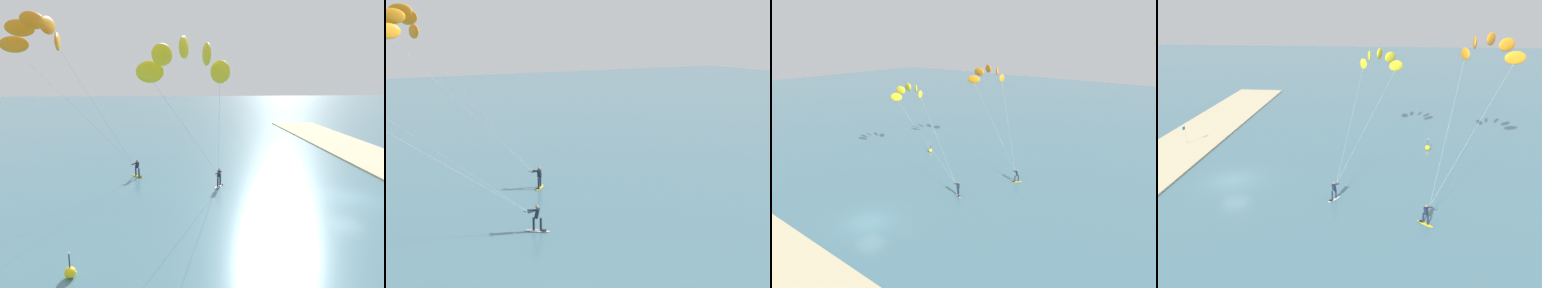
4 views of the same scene
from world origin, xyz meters
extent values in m
plane|color=slate|center=(0.00, 0.00, 0.00)|extent=(240.00, 240.00, 0.00)
ellipsoid|color=yellow|center=(6.52, 17.64, 0.04)|extent=(1.27, 1.36, 0.08)
cube|color=black|center=(6.25, 17.33, 0.09)|extent=(0.40, 0.40, 0.02)
cylinder|color=#192338|center=(6.67, 17.80, 0.47)|extent=(0.14, 0.14, 0.78)
cylinder|color=#192338|center=(6.38, 17.47, 0.47)|extent=(0.14, 0.14, 0.78)
cube|color=#192338|center=(6.52, 17.64, 1.16)|extent=(0.44, 0.44, 0.63)
sphere|color=#9E7051|center=(6.52, 17.64, 1.58)|extent=(0.20, 0.20, 0.20)
cylinder|color=black|center=(6.06, 17.93, 1.31)|extent=(0.48, 0.32, 0.03)
cylinder|color=#192338|center=(6.23, 17.69, 1.34)|extent=(0.61, 0.20, 0.15)
cylinder|color=#192338|center=(6.35, 17.88, 1.34)|extent=(0.42, 0.54, 0.15)
ellipsoid|color=orange|center=(-0.70, 24.86, 11.73)|extent=(0.71, 1.91, 1.10)
ellipsoid|color=orange|center=(-1.14, 24.19, 12.75)|extent=(1.34, 1.73, 1.10)
ellipsoid|color=orange|center=(-1.88, 23.04, 13.15)|extent=(1.76, 1.29, 1.10)
ellipsoid|color=orange|center=(-2.61, 21.90, 12.75)|extent=(1.91, 0.65, 1.10)
ellipsoid|color=orange|center=(-3.05, 21.22, 11.73)|extent=(1.91, 0.71, 1.10)
cylinder|color=#B2B2B7|center=(2.68, 21.40, 6.37)|extent=(6.79, 6.95, 10.14)
cylinder|color=#B2B2B7|center=(1.51, 19.58, 6.37)|extent=(9.13, 3.31, 10.14)
ellipsoid|color=white|center=(3.14, 10.16, 0.04)|extent=(1.43, 1.17, 0.08)
cube|color=black|center=(3.48, 9.92, 0.09)|extent=(0.40, 0.40, 0.02)
cylinder|color=#192338|center=(2.96, 10.29, 0.47)|extent=(0.14, 0.14, 0.78)
cylinder|color=#192338|center=(3.32, 10.03, 0.47)|extent=(0.14, 0.14, 0.78)
cube|color=#192338|center=(3.14, 10.16, 1.16)|extent=(0.44, 0.43, 0.63)
sphere|color=#9E7051|center=(3.14, 10.16, 1.58)|extent=(0.20, 0.20, 0.20)
cylinder|color=black|center=(2.62, 10.32, 1.31)|extent=(0.54, 0.19, 0.03)
cylinder|color=#192338|center=(2.85, 10.14, 1.34)|extent=(0.61, 0.14, 0.15)
cylinder|color=#192338|center=(2.91, 10.35, 1.34)|extent=(0.53, 0.45, 0.15)
ellipsoid|color=yellow|center=(-7.66, 15.29, 9.91)|extent=(1.01, 1.52, 1.10)
ellipsoid|color=yellow|center=(-7.85, 14.66, 10.75)|extent=(1.40, 1.23, 1.10)
ellipsoid|color=yellow|center=(-8.17, 13.58, 11.07)|extent=(1.58, 0.76, 1.10)
ellipsoid|color=yellow|center=(-8.50, 12.51, 10.75)|extent=(1.57, 0.47, 1.10)
ellipsoid|color=yellow|center=(-8.69, 11.88, 9.91)|extent=(1.52, 1.01, 1.10)
cylinder|color=#B2B2B7|center=(-2.52, 12.81, 5.46)|extent=(10.29, 4.99, 8.31)
cylinder|color=#B2B2B7|center=(-3.04, 11.10, 5.46)|extent=(11.32, 1.57, 8.31)
sphere|color=yellow|center=(-10.00, 19.29, 0.28)|extent=(0.56, 0.56, 0.56)
cylinder|color=#262628|center=(-10.00, 19.29, 0.91)|extent=(0.06, 0.06, 0.70)
sphere|color=#F2F2CC|center=(-10.00, 19.29, 1.32)|extent=(0.12, 0.12, 0.12)
camera|label=1|loc=(-25.36, 14.19, 9.89)|focal=31.93mm
camera|label=2|loc=(-7.08, -14.26, 11.55)|focal=44.20mm
camera|label=3|loc=(26.32, -17.95, 17.85)|focal=32.48mm
camera|label=4|loc=(33.92, 14.33, 16.16)|focal=37.65mm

